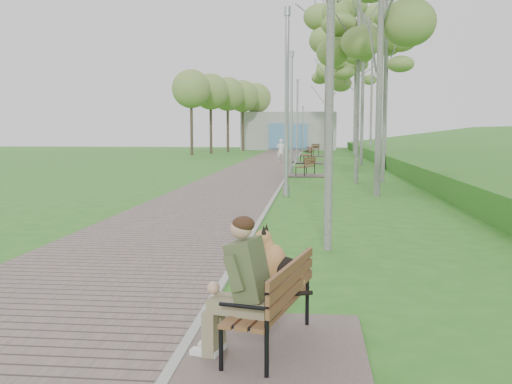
# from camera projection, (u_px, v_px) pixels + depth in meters

# --- Properties ---
(ground) EXTENTS (120.00, 120.00, 0.00)m
(ground) POSITION_uv_depth(u_px,v_px,m) (253.00, 234.00, 11.31)
(ground) COLOR #2D6E21
(ground) RESTS_ON ground
(walkway) EXTENTS (3.50, 67.00, 0.04)m
(walkway) POSITION_uv_depth(u_px,v_px,m) (262.00, 166.00, 32.75)
(walkway) COLOR #675854
(walkway) RESTS_ON ground
(kerb) EXTENTS (0.10, 67.00, 0.05)m
(kerb) POSITION_uv_depth(u_px,v_px,m) (293.00, 166.00, 32.58)
(kerb) COLOR #999993
(kerb) RESTS_ON ground
(building_north) EXTENTS (10.00, 5.20, 4.00)m
(building_north) POSITION_uv_depth(u_px,v_px,m) (289.00, 131.00, 61.67)
(building_north) COLOR #9E9E99
(building_north) RESTS_ON ground
(bench_main) EXTENTS (1.72, 1.91, 1.50)m
(bench_main) POSITION_uv_depth(u_px,v_px,m) (263.00, 307.00, 5.25)
(bench_main) COLOR #675854
(bench_main) RESTS_ON ground
(bench_second) EXTENTS (1.72, 1.91, 1.06)m
(bench_second) POSITION_uv_depth(u_px,v_px,m) (305.00, 172.00, 25.81)
(bench_second) COLOR #675854
(bench_second) RESTS_ON ground
(bench_third) EXTENTS (2.06, 2.29, 1.26)m
(bench_third) POSITION_uv_depth(u_px,v_px,m) (306.00, 159.00, 36.01)
(bench_third) COLOR #675854
(bench_third) RESTS_ON ground
(bench_far) EXTENTS (2.00, 2.23, 1.23)m
(bench_far) POSITION_uv_depth(u_px,v_px,m) (313.00, 153.00, 46.00)
(bench_far) COLOR #675854
(bench_far) RESTS_ON ground
(lamp_post_near) EXTENTS (0.22, 0.22, 5.76)m
(lamp_post_near) POSITION_uv_depth(u_px,v_px,m) (287.00, 109.00, 17.44)
(lamp_post_near) COLOR #A3A6AC
(lamp_post_near) RESTS_ON ground
(lamp_post_second) EXTENTS (0.22, 0.22, 5.79)m
(lamp_post_second) POSITION_uv_depth(u_px,v_px,m) (291.00, 117.00, 27.15)
(lamp_post_second) COLOR #A3A6AC
(lamp_post_second) RESTS_ON ground
(lamp_post_third) EXTENTS (0.21, 0.21, 5.39)m
(lamp_post_third) POSITION_uv_depth(u_px,v_px,m) (297.00, 123.00, 37.44)
(lamp_post_third) COLOR #A3A6AC
(lamp_post_third) RESTS_ON ground
(lamp_post_far) EXTENTS (0.17, 0.17, 4.42)m
(lamp_post_far) POSITION_uv_depth(u_px,v_px,m) (303.00, 130.00, 54.98)
(lamp_post_far) COLOR #A3A6AC
(lamp_post_far) RESTS_ON ground
(pedestrian_near) EXTENTS (0.56, 0.38, 1.51)m
(pedestrian_near) POSITION_uv_depth(u_px,v_px,m) (281.00, 150.00, 37.28)
(pedestrian_near) COLOR white
(pedestrian_near) RESTS_ON ground
(birch_mid_a) EXTENTS (2.29, 2.29, 7.90)m
(birch_mid_a) POSITION_uv_depth(u_px,v_px,m) (359.00, 20.00, 21.54)
(birch_mid_a) COLOR silver
(birch_mid_a) RESTS_ON ground
(birch_mid_b) EXTENTS (2.57, 2.57, 8.32)m
(birch_mid_b) POSITION_uv_depth(u_px,v_px,m) (387.00, 44.00, 29.57)
(birch_mid_b) COLOR silver
(birch_mid_b) RESTS_ON ground
(birch_mid_c) EXTENTS (2.95, 2.95, 10.01)m
(birch_mid_c) POSITION_uv_depth(u_px,v_px,m) (327.00, 15.00, 28.80)
(birch_mid_c) COLOR silver
(birch_mid_c) RESTS_ON ground
(birch_far_a) EXTENTS (2.68, 2.68, 9.90)m
(birch_far_a) POSITION_uv_depth(u_px,v_px,m) (364.00, 30.00, 32.50)
(birch_far_a) COLOR silver
(birch_far_a) RESTS_ON ground
(birch_far_b) EXTENTS (2.49, 2.49, 8.96)m
(birch_far_b) POSITION_uv_depth(u_px,v_px,m) (329.00, 55.00, 37.93)
(birch_far_b) COLOR silver
(birch_far_b) RESTS_ON ground
(birch_far_c) EXTENTS (2.83, 2.83, 11.71)m
(birch_far_c) POSITION_uv_depth(u_px,v_px,m) (373.00, 38.00, 44.20)
(birch_far_c) COLOR silver
(birch_far_c) RESTS_ON ground
(birch_distant_a) EXTENTS (2.91, 2.91, 8.81)m
(birch_distant_a) POSITION_uv_depth(u_px,v_px,m) (327.00, 77.00, 52.40)
(birch_distant_a) COLOR silver
(birch_distant_a) RESTS_ON ground
(birch_distant_b) EXTENTS (2.69, 2.69, 8.51)m
(birch_distant_b) POSITION_uv_depth(u_px,v_px,m) (355.00, 78.00, 50.36)
(birch_distant_b) COLOR silver
(birch_distant_b) RESTS_ON ground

